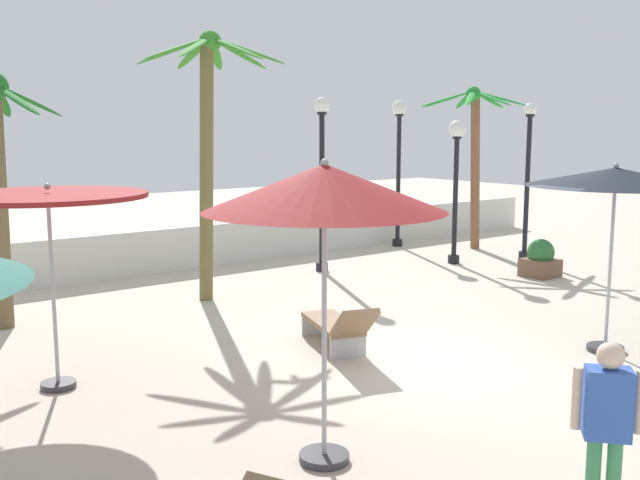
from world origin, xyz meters
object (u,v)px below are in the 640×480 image
Objects in this scene: lamp_post_0 at (456,168)px; lounge_chair_0 at (338,325)px; palm_tree_0 at (474,141)px; guest_0 at (607,419)px; patio_umbrella_0 at (615,179)px; patio_umbrella_1 at (48,205)px; patio_umbrella_2 at (324,190)px; lamp_post_2 at (528,175)px; palm_tree_1 at (208,125)px; lamp_post_3 at (399,152)px; planter at (540,260)px; lamp_post_1 at (322,167)px.

lounge_chair_0 is at bearing -150.96° from lamp_post_0.
palm_tree_0 is at bearing 29.90° from lamp_post_0.
palm_tree_0 is 2.24× the size of lounge_chair_0.
palm_tree_0 is 2.73× the size of guest_0.
patio_umbrella_0 is at bearing -38.64° from lounge_chair_0.
palm_tree_0 reaches higher than patio_umbrella_0.
lamp_post_0 reaches higher than patio_umbrella_0.
patio_umbrella_2 is (1.39, -3.74, 0.36)m from patio_umbrella_1.
patio_umbrella_0 is 0.72× the size of lamp_post_2.
patio_umbrella_0 is 7.27m from palm_tree_1.
palm_tree_1 is 1.46× the size of lamp_post_0.
lamp_post_3 reaches higher than lounge_chair_0.
palm_tree_1 is 7.94m from planter.
patio_umbrella_1 is 13.22m from palm_tree_0.
lounge_chair_0 is 1.22× the size of guest_0.
guest_0 is (-5.06, -10.16, -1.45)m from lamp_post_1.
patio_umbrella_1 reaches higher than lounge_chair_0.
patio_umbrella_2 is at bearing -131.58° from lounge_chair_0.
palm_tree_0 is at bearing -0.93° from lamp_post_1.
patio_umbrella_0 is 0.70× the size of lamp_post_1.
palm_tree_0 is at bearing 84.95° from lamp_post_2.
planter is at bearing 23.98° from patio_umbrella_2.
lamp_post_3 is at bearing 42.95° from patio_umbrella_2.
lamp_post_3 is at bearing 74.71° from lamp_post_0.
planter is at bearing 45.07° from patio_umbrella_0.
lamp_post_2 is (4.98, -1.96, -0.28)m from lamp_post_1.
lamp_post_2 reaches higher than patio_umbrella_2.
palm_tree_0 reaches higher than lamp_post_2.
planter is at bearing -134.51° from lamp_post_2.
palm_tree_1 is 2.60× the size of lounge_chair_0.
palm_tree_0 reaches higher than patio_umbrella_1.
patio_umbrella_1 is at bearing -177.41° from planter.
palm_tree_1 is at bearing 37.90° from patio_umbrella_1.
lamp_post_1 reaches higher than lamp_post_2.
guest_0 reaches higher than lounge_chair_0.
palm_tree_0 is 4.61m from planter.
lamp_post_0 is at bearing 157.72° from lamp_post_2.
palm_tree_1 is at bearing 158.96° from planter.
planter is (3.45, -3.52, -2.04)m from lamp_post_1.
lamp_post_2 is 13.02m from guest_0.
guest_0 is 10.82m from planter.
lounge_chair_0 is (-0.19, -4.11, -2.96)m from palm_tree_1.
lamp_post_3 is (3.93, 1.55, 0.23)m from lamp_post_1.
lamp_post_2 is at bearing -95.05° from palm_tree_0.
patio_umbrella_2 is 0.86× the size of lamp_post_0.
lamp_post_1 is (6.06, 7.75, -0.29)m from patio_umbrella_2.
lounge_chair_0 is at bearing -14.19° from patio_umbrella_1.
lamp_post_3 is at bearing 18.25° from palm_tree_1.
palm_tree_1 is at bearing 172.62° from lamp_post_2.
lounge_chair_0 is 2.31× the size of planter.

